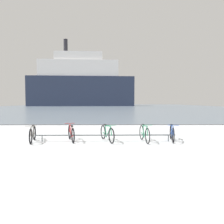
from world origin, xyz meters
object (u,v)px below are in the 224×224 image
object	(u,v)px
bicycle_4	(172,133)
bicycle_3	(144,134)
bicycle_2	(107,133)
ferry_ship	(81,84)
bicycle_0	(33,134)
bicycle_1	(71,133)

from	to	relation	value
bicycle_4	bicycle_3	bearing A→B (deg)	-173.06
bicycle_2	bicycle_3	size ratio (longest dim) A/B	1.03
bicycle_2	ferry_ship	distance (m)	74.44
bicycle_3	bicycle_0	bearing A→B (deg)	-179.91
bicycle_3	ferry_ship	bearing A→B (deg)	100.15
bicycle_2	ferry_ship	size ratio (longest dim) A/B	0.04
bicycle_1	bicycle_2	xyz separation A→B (m)	(1.58, -0.04, 0.00)
bicycle_0	bicycle_3	bearing A→B (deg)	0.09
bicycle_3	bicycle_4	size ratio (longest dim) A/B	1.02
bicycle_2	bicycle_3	bearing A→B (deg)	-4.01
bicycle_1	ferry_ship	world-z (taller)	ferry_ship
bicycle_2	bicycle_0	bearing A→B (deg)	-177.83
bicycle_2	bicycle_1	bearing A→B (deg)	178.38
bicycle_0	bicycle_2	bearing A→B (deg)	2.17
bicycle_0	bicycle_4	size ratio (longest dim) A/B	1.01
bicycle_1	bicycle_2	bearing A→B (deg)	-1.62
ferry_ship	bicycle_1	bearing A→B (deg)	-82.28
bicycle_3	bicycle_2	bearing A→B (deg)	175.99
bicycle_1	bicycle_3	bearing A→B (deg)	-2.83
bicycle_0	bicycle_4	distance (m)	6.09
bicycle_1	bicycle_4	xyz separation A→B (m)	(4.46, -0.01, 0.00)
bicycle_0	ferry_ship	xyz separation A→B (m)	(-8.27, 73.19, 8.37)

